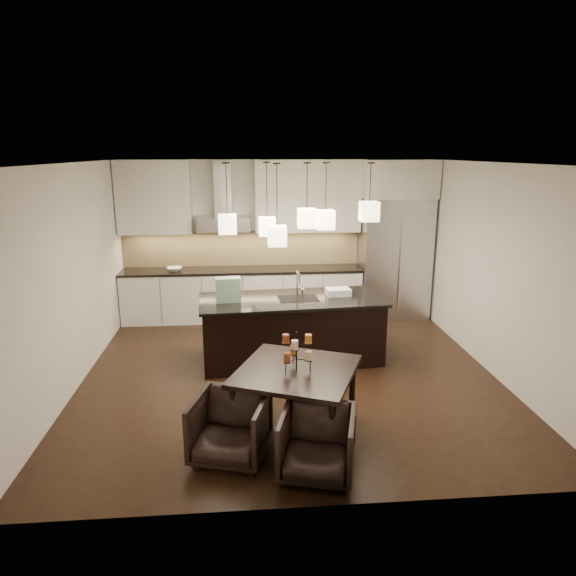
{
  "coord_description": "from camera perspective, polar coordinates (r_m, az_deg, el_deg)",
  "views": [
    {
      "loc": [
        -0.57,
        -6.47,
        2.94
      ],
      "look_at": [
        0.0,
        0.2,
        1.15
      ],
      "focal_mm": 32.0,
      "sensor_mm": 36.0,
      "label": 1
    }
  ],
  "objects": [
    {
      "name": "candle_a",
      "position": [
        5.4,
        2.3,
        -7.51
      ],
      "size": [
        0.09,
        0.09,
        0.09
      ],
      "primitive_type": "cylinder",
      "rotation": [
        0.0,
        0.0,
        -0.4
      ],
      "color": "beige",
      "rests_on": "candelabra"
    },
    {
      "name": "pendant_b",
      "position": [
        7.42,
        -2.33,
        6.84
      ],
      "size": [
        0.24,
        0.24,
        0.26
      ],
      "primitive_type": "cube",
      "color": "beige",
      "rests_on": "ceiling"
    },
    {
      "name": "hood_canopy",
      "position": [
        9.04,
        -7.15,
        7.1
      ],
      "size": [
        0.9,
        0.52,
        0.24
      ],
      "primitive_type": "cube",
      "color": "#B7B7BA",
      "rests_on": "wall_back"
    },
    {
      "name": "hood_chimney",
      "position": [
        9.09,
        -7.25,
        10.95
      ],
      "size": [
        0.3,
        0.28,
        0.96
      ],
      "primitive_type": "cube",
      "color": "#B7B7BA",
      "rests_on": "hood_canopy"
    },
    {
      "name": "fridge_panel",
      "position": [
        9.26,
        12.14,
        11.77
      ],
      "size": [
        1.26,
        0.72,
        0.65
      ],
      "primitive_type": "cube",
      "color": "silver",
      "rests_on": "refrigerator"
    },
    {
      "name": "armchair_left",
      "position": [
        5.22,
        -6.44,
        -15.18
      ],
      "size": [
        0.87,
        0.88,
        0.65
      ],
      "primitive_type": "imported",
      "rotation": [
        0.0,
        0.0,
        -0.27
      ],
      "color": "black",
      "rests_on": "floor"
    },
    {
      "name": "fruit_bowl",
      "position": [
        9.15,
        -12.5,
        2.07
      ],
      "size": [
        0.29,
        0.29,
        0.06
      ],
      "primitive_type": "imported",
      "rotation": [
        0.0,
        0.0,
        0.11
      ],
      "color": "silver",
      "rests_on": "countertop"
    },
    {
      "name": "upper_cab_right",
      "position": [
        9.14,
        2.22,
        10.16
      ],
      "size": [
        1.85,
        0.35,
        1.25
      ],
      "primitive_type": "cube",
      "color": "silver",
      "rests_on": "wall_back"
    },
    {
      "name": "faucet",
      "position": [
        7.32,
        1.04,
        0.53
      ],
      "size": [
        0.12,
        0.25,
        0.38
      ],
      "primitive_type": null,
      "rotation": [
        0.0,
        0.0,
        0.07
      ],
      "color": "silver",
      "rests_on": "island_top"
    },
    {
      "name": "pendant_e",
      "position": [
        7.07,
        9.0,
        8.41
      ],
      "size": [
        0.24,
        0.24,
        0.26
      ],
      "primitive_type": "cube",
      "color": "beige",
      "rests_on": "ceiling"
    },
    {
      "name": "pendant_d",
      "position": [
        7.22,
        4.18,
        7.57
      ],
      "size": [
        0.24,
        0.24,
        0.26
      ],
      "primitive_type": "cube",
      "color": "beige",
      "rests_on": "ceiling"
    },
    {
      "name": "pendant_f",
      "position": [
        6.75,
        -1.21,
        5.81
      ],
      "size": [
        0.24,
        0.24,
        0.26
      ],
      "primitive_type": "cube",
      "color": "beige",
      "rests_on": "ceiling"
    },
    {
      "name": "candle_f",
      "position": [
        5.26,
        0.76,
        -6.34
      ],
      "size": [
        0.09,
        0.09,
        0.09
      ],
      "primitive_type": "cylinder",
      "rotation": [
        0.0,
        0.0,
        -0.4
      ],
      "color": "beige",
      "rests_on": "candelabra"
    },
    {
      "name": "wall_front",
      "position": [
        4.06,
        3.6,
        -7.39
      ],
      "size": [
        5.5,
        0.02,
        2.8
      ],
      "primitive_type": "cube",
      "color": "silver",
      "rests_on": "ground"
    },
    {
      "name": "candle_c",
      "position": [
        5.35,
        -0.1,
        -7.71
      ],
      "size": [
        0.09,
        0.09,
        0.09
      ],
      "primitive_type": "cylinder",
      "rotation": [
        0.0,
        0.0,
        -0.4
      ],
      "color": "brown",
      "rests_on": "candelabra"
    },
    {
      "name": "candle_e",
      "position": [
        5.42,
        -0.24,
        -5.65
      ],
      "size": [
        0.09,
        0.09,
        0.09
      ],
      "primitive_type": "cylinder",
      "rotation": [
        0.0,
        0.0,
        -0.4
      ],
      "color": "brown",
      "rests_on": "candelabra"
    },
    {
      "name": "food_container",
      "position": [
        7.44,
        5.59,
        -0.43
      ],
      "size": [
        0.36,
        0.27,
        0.1
      ],
      "primitive_type": "cube",
      "rotation": [
        0.0,
        0.0,
        0.07
      ],
      "color": "silver",
      "rests_on": "island_top"
    },
    {
      "name": "candle_d",
      "position": [
        5.42,
        2.27,
        -5.67
      ],
      "size": [
        0.09,
        0.09,
        0.09
      ],
      "primitive_type": "cylinder",
      "rotation": [
        0.0,
        0.0,
        -0.4
      ],
      "color": "#C56C25",
      "rests_on": "candelabra"
    },
    {
      "name": "island_body",
      "position": [
        7.41,
        0.38,
        -4.74
      ],
      "size": [
        2.58,
        1.19,
        0.88
      ],
      "primitive_type": "cube",
      "rotation": [
        0.0,
        0.0,
        0.07
      ],
      "color": "black",
      "rests_on": "floor"
    },
    {
      "name": "wall_back",
      "position": [
        9.38,
        -1.34,
        5.52
      ],
      "size": [
        5.5,
        0.02,
        2.8
      ],
      "primitive_type": "cube",
      "color": "silver",
      "rests_on": "ground"
    },
    {
      "name": "upper_cab_left",
      "position": [
        9.2,
        -14.67,
        9.73
      ],
      "size": [
        1.25,
        0.35,
        1.25
      ],
      "primitive_type": "cube",
      "color": "silver",
      "rests_on": "wall_back"
    },
    {
      "name": "floor",
      "position": [
        7.14,
        0.14,
        -9.45
      ],
      "size": [
        5.5,
        5.5,
        0.02
      ],
      "primitive_type": "cube",
      "color": "black",
      "rests_on": "ground"
    },
    {
      "name": "tote_bag",
      "position": [
        7.11,
        -6.67,
        -0.18
      ],
      "size": [
        0.35,
        0.21,
        0.34
      ],
      "primitive_type": "cube",
      "rotation": [
        0.0,
        0.0,
        0.07
      ],
      "color": "#185641",
      "rests_on": "island_top"
    },
    {
      "name": "island_top",
      "position": [
        7.27,
        0.39,
        -1.31
      ],
      "size": [
        2.66,
        1.27,
        0.04
      ],
      "primitive_type": "cube",
      "rotation": [
        0.0,
        0.0,
        0.07
      ],
      "color": "black",
      "rests_on": "island_body"
    },
    {
      "name": "lower_cabinets",
      "position": [
        9.25,
        -5.05,
        -0.77
      ],
      "size": [
        4.21,
        0.62,
        0.88
      ],
      "primitive_type": "cube",
      "color": "silver",
      "rests_on": "floor"
    },
    {
      "name": "countertop",
      "position": [
        9.13,
        -5.11,
        2.01
      ],
      "size": [
        4.21,
        0.66,
        0.04
      ],
      "primitive_type": "cube",
      "color": "black",
      "rests_on": "lower_cabinets"
    },
    {
      "name": "dining_table",
      "position": [
        5.65,
        0.92,
        -12.27
      ],
      "size": [
        1.55,
        1.55,
        0.71
      ],
      "primitive_type": null,
      "rotation": [
        0.0,
        0.0,
        -0.4
      ],
      "color": "black",
      "rests_on": "floor"
    },
    {
      "name": "wall_right",
      "position": [
        7.44,
        21.85,
        1.93
      ],
      "size": [
        0.02,
        5.5,
        2.8
      ],
      "primitive_type": "cube",
      "color": "silver",
      "rests_on": "ground"
    },
    {
      "name": "ceiling",
      "position": [
        6.5,
        0.16,
        13.82
      ],
      "size": [
        5.5,
        5.5,
        0.02
      ],
      "primitive_type": "cube",
      "color": "white",
      "rests_on": "wall_back"
    },
    {
      "name": "pendant_a",
      "position": [
        7.09,
        -6.73,
        7.06
      ],
      "size": [
        0.24,
        0.24,
        0.26
      ],
      "primitive_type": "cube",
      "color": "beige",
      "rests_on": "ceiling"
    },
    {
      "name": "backsplash",
      "position": [
        9.36,
        -5.16,
        4.42
      ],
      "size": [
        4.21,
        0.02,
        0.63
      ],
      "primitive_type": "cube",
      "color": "#CFB77B",
      "rests_on": "countertop"
    },
    {
      "name": "pendant_c",
      "position": [
        7.04,
        2.1,
        7.75
      ],
      "size": [
        0.24,
        0.24,
        0.26
      ],
      "primitive_type": "cube",
      "color": "beige",
      "rests_on": "ceiling"
    },
    {
      "name": "armchair_right",
      "position": [
        4.97,
        3.28,
        -16.91
      ],
      "size": [
        0.83,
        0.84,
        0.63
      ],
      "primitive_type": "imported",
      "rotation": [
        0.0,
        0.0,
        -0.26
      ],
      "color": "black",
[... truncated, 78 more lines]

